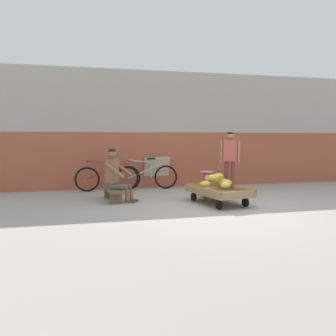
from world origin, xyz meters
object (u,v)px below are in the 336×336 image
Objects in this scene: customer_adult at (230,155)px; low_bench at (113,192)px; bicycle_near_left at (107,178)px; bicycle_far_left at (147,176)px; plastic_crate at (207,190)px; vendor_seated at (116,175)px; shopping_bag at (207,194)px; weighing_scale at (207,177)px; banana_cart at (218,192)px; sign_board at (157,172)px.

low_bench is at bearing -171.45° from customer_adult.
bicycle_near_left is 1.07m from bicycle_far_left.
bicycle_near_left is at bearing 147.87° from plastic_crate.
low_bench is 0.98× the size of vendor_seated.
shopping_bag is (-0.87, -0.76, -0.83)m from customer_adult.
weighing_scale is at bearing 3.86° from vendor_seated.
low_bench is 3.74× the size of weighing_scale.
vendor_seated reaches higher than banana_cart.
vendor_seated is at bearing -86.69° from bicycle_near_left.
shopping_bag is at bearing -107.84° from plastic_crate.
bicycle_near_left reaches higher than weighing_scale.
banana_cart is at bearing -22.13° from vendor_seated.
banana_cart is at bearing -66.09° from bicycle_far_left.
plastic_crate reaches higher than low_bench.
customer_adult reaches higher than low_bench.
low_bench is (-2.13, 0.88, -0.04)m from banana_cart.
vendor_seated is (0.07, -0.05, 0.37)m from low_bench.
bicycle_far_left is 2.13m from shopping_bag.
customer_adult is at bearing 25.26° from weighing_scale.
weighing_scale is (2.22, 0.10, 0.25)m from low_bench.
sign_board is (1.38, 1.85, 0.23)m from low_bench.
plastic_crate is at bearing 90.00° from weighing_scale.
bicycle_near_left is at bearing 93.31° from vendor_seated.
vendor_seated is 4.75× the size of shopping_bag.
sign_board reaches higher than weighing_scale.
weighing_scale is 1.94m from sign_board.
vendor_seated is at bearing -176.11° from plastic_crate.
plastic_crate is 0.22× the size of bicycle_near_left.
bicycle_far_left is at bearing -135.73° from sign_board.
customer_adult reaches higher than bicycle_far_left.
vendor_seated reaches higher than shopping_bag.
banana_cart is 0.95× the size of bicycle_far_left.
bicycle_far_left is 2.27m from customer_adult.
customer_adult is (1.58, -1.41, 0.52)m from sign_board.
bicycle_far_left is (1.06, 1.53, 0.15)m from low_bench.
shopping_bag is at bearing -138.75° from customer_adult.
bicycle_near_left is at bearing 131.91° from banana_cart.
low_bench is 0.68× the size of bicycle_near_left.
plastic_crate is 0.44m from shopping_bag.
sign_board is at bearing 55.45° from vendor_seated.
customer_adult is 1.42m from shopping_bag.
low_bench is 0.68× the size of bicycle_far_left.
plastic_crate reaches higher than shopping_bag.
plastic_crate is 0.41× the size of sign_board.
sign_board reaches higher than low_bench.
plastic_crate is 1.14m from customer_adult.
banana_cart is 6.55× the size of shopping_bag.
sign_board is at bearing 138.34° from customer_adult.
vendor_seated is at bearing 157.87° from banana_cart.
low_bench is at bearing -177.45° from plastic_crate.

